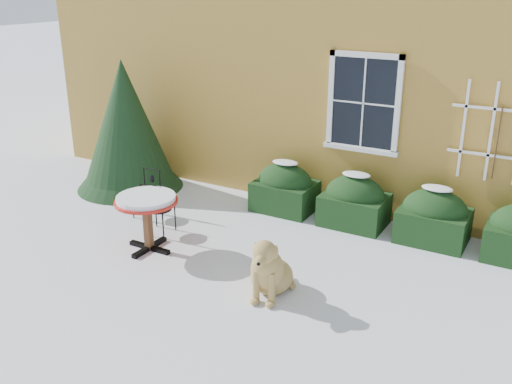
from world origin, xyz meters
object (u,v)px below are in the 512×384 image
Objects in this scene: evergreen_shrub at (127,138)px; bistro_table at (146,205)px; dog at (269,271)px; patio_chair_near at (157,208)px; patio_chair_far at (148,194)px.

bistro_table is (2.13, -1.99, -0.27)m from evergreen_shrub.
bistro_table is 2.27m from dog.
dog is at bearing 155.56° from patio_chair_near.
bistro_table reaches higher than patio_chair_far.
dog is (3.08, -1.30, -0.05)m from patio_chair_far.
bistro_table reaches higher than dog.
bistro_table is at bearing -43.14° from evergreen_shrub.
dog is at bearing -27.51° from evergreen_shrub.
evergreen_shrub is 2.45m from patio_chair_near.
evergreen_shrub is 2.64× the size of bistro_table.
evergreen_shrub reaches higher than dog.
bistro_table is at bearing 161.78° from dog.
evergreen_shrub is at bearing -44.31° from patio_chair_near.
evergreen_shrub reaches higher than patio_chair_far.
patio_chair_near is 0.88× the size of dog.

